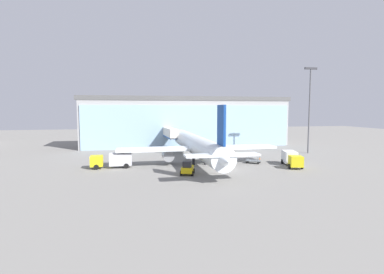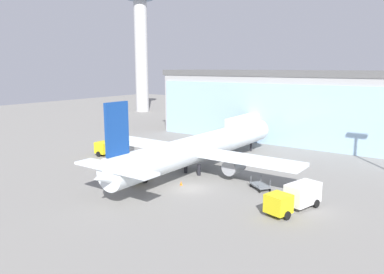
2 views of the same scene
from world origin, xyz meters
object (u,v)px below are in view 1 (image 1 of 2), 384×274
Objects in this scene: jet_bridge at (169,133)px; baggage_cart at (253,161)px; catering_truck at (113,160)px; safety_cone_nose at (216,168)px; pushback_tug at (187,169)px; airplane at (197,146)px; safety_cone_wingtip at (260,158)px; fuel_truck at (291,158)px; apron_light_mast at (310,103)px.

baggage_cart is at bearing -151.69° from jet_bridge.
jet_bridge is at bearing -122.96° from catering_truck.
safety_cone_nose is at bearing 61.99° from baggage_cart.
jet_bridge is at bearing 15.76° from pushback_tug.
jet_bridge is 1.90× the size of catering_truck.
jet_bridge is 20.13m from airplane.
safety_cone_wingtip is at bearing 34.94° from safety_cone_nose.
airplane is 11.18× the size of pushback_tug.
baggage_cart reaches higher than safety_cone_wingtip.
jet_bridge is 33.35m from fuel_truck.
safety_cone_wingtip is (17.94, 11.46, -0.70)m from pushback_tug.
apron_light_mast reaches higher than fuel_truck.
apron_light_mast reaches higher than safety_cone_wingtip.
safety_cone_nose is 14.91m from safety_cone_wingtip.
pushback_tug is at bearing -147.43° from safety_cone_wingtip.
safety_cone_nose is (18.03, -5.40, -1.19)m from catering_truck.
apron_light_mast is at bearing 21.97° from safety_cone_wingtip.
catering_truck is at bearing -84.01° from fuel_truck.
pushback_tug is at bearing -152.96° from safety_cone_nose.
catering_truck is 13.37× the size of safety_cone_nose.
apron_light_mast is 22.08m from fuel_truck.
fuel_truck is 7.31m from baggage_cart.
pushback_tug is at bearing -152.10° from apron_light_mast.
baggage_cart is (-18.82, -10.34, -11.63)m from apron_light_mast.
pushback_tug is (-3.89, -10.14, -2.50)m from airplane.
pushback_tug is (-33.52, -17.74, -11.15)m from apron_light_mast.
airplane is at bearing 21.25° from baggage_cart.
jet_bridge reaches higher than pushback_tug.
airplane is 73.05× the size of safety_cone_nose.
pushback_tug is 21.30m from safety_cone_wingtip.
baggage_cart is 5.83× the size of safety_cone_nose.
jet_bridge is 26.78m from baggage_cart.
jet_bridge is 4.36× the size of baggage_cart.
apron_light_mast is 5.76× the size of pushback_tug.
fuel_truck is 8.69m from safety_cone_wingtip.
airplane is 73.05× the size of safety_cone_wingtip.
airplane is at bearing -175.12° from catering_truck.
apron_light_mast is 2.81× the size of catering_truck.
fuel_truck is at bearing -146.56° from jet_bridge.
catering_truck is 2.29× the size of baggage_cart.
baggage_cart is at bearing -109.87° from fuel_truck.
catering_truck is at bearing 96.53° from airplane.
safety_cone_nose is 1.00× the size of safety_cone_wingtip.
catering_truck reaches higher than baggage_cart.
jet_bridge is 25.52m from safety_cone_wingtip.
jet_bridge is 27.85m from safety_cone_nose.
airplane reaches higher than catering_truck.
airplane is 18.23m from fuel_truck.
jet_bridge is 0.35× the size of airplane.
fuel_truck is 20.93m from pushback_tug.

